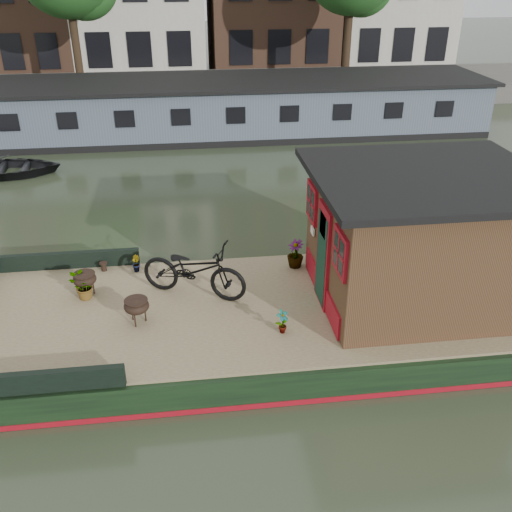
{
  "coord_description": "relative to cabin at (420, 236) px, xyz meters",
  "views": [
    {
      "loc": [
        -1.91,
        -8.79,
        6.34
      ],
      "look_at": [
        -0.73,
        0.5,
        1.41
      ],
      "focal_mm": 40.0,
      "sensor_mm": 36.0,
      "label": 1
    }
  ],
  "objects": [
    {
      "name": "dinghy",
      "position": [
        -9.93,
        9.9,
        -1.52
      ],
      "size": [
        3.48,
        2.51,
        0.71
      ],
      "primitive_type": "imported",
      "rotation": [
        0.0,
        0.0,
        1.59
      ],
      "color": "black",
      "rests_on": "ground"
    },
    {
      "name": "potted_plant_d",
      "position": [
        -1.99,
        1.38,
        -0.93
      ],
      "size": [
        0.46,
        0.46,
        0.59
      ],
      "primitive_type": "imported",
      "rotation": [
        0.0,
        0.0,
        5.32
      ],
      "color": "brown",
      "rests_on": "houseboat_deck"
    },
    {
      "name": "potted_plant_b",
      "position": [
        -5.24,
        1.6,
        -1.06
      ],
      "size": [
        0.22,
        0.23,
        0.34
      ],
      "primitive_type": "imported",
      "rotation": [
        0.0,
        0.0,
        2.03
      ],
      "color": "brown",
      "rests_on": "houseboat_deck"
    },
    {
      "name": "houseboat_deck",
      "position": [
        -2.19,
        0.0,
        -1.25
      ],
      "size": [
        11.8,
        3.8,
        0.05
      ],
      "primitive_type": "cube",
      "color": "#96895C",
      "rests_on": "houseboat_hull"
    },
    {
      "name": "brazier_rear",
      "position": [
        -6.12,
        0.78,
        -1.0
      ],
      "size": [
        0.48,
        0.48,
        0.47
      ],
      "primitive_type": null,
      "rotation": [
        0.0,
        0.0,
        -0.13
      ],
      "color": "black",
      "rests_on": "houseboat_deck"
    },
    {
      "name": "ground",
      "position": [
        -2.19,
        0.0,
        -1.88
      ],
      "size": [
        120.0,
        120.0,
        0.0
      ],
      "primitive_type": "plane",
      "color": "#2A3320",
      "rests_on": "ground"
    },
    {
      "name": "bollard_port",
      "position": [
        -5.89,
        1.7,
        -1.13
      ],
      "size": [
        0.16,
        0.16,
        0.19
      ],
      "primitive_type": "cylinder",
      "color": "black",
      "rests_on": "houseboat_deck"
    },
    {
      "name": "bow_bulwark",
      "position": [
        -7.25,
        0.0,
        -1.05
      ],
      "size": [
        3.0,
        4.0,
        0.35
      ],
      "color": "black",
      "rests_on": "houseboat_deck"
    },
    {
      "name": "bicycle",
      "position": [
        -4.08,
        0.53,
        -0.69
      ],
      "size": [
        2.16,
        1.49,
        1.08
      ],
      "primitive_type": "imported",
      "rotation": [
        0.0,
        0.0,
        1.15
      ],
      "color": "black",
      "rests_on": "houseboat_deck"
    },
    {
      "name": "houseboat_hull",
      "position": [
        -3.52,
        0.0,
        -1.6
      ],
      "size": [
        14.01,
        4.02,
        0.6
      ],
      "color": "black",
      "rests_on": "ground"
    },
    {
      "name": "cabin",
      "position": [
        0.0,
        0.0,
        0.0
      ],
      "size": [
        4.0,
        3.5,
        2.42
      ],
      "color": "#341F14",
      "rests_on": "houseboat_deck"
    },
    {
      "name": "potted_plant_c",
      "position": [
        -6.14,
        0.64,
        -0.97
      ],
      "size": [
        0.56,
        0.52,
        0.52
      ],
      "primitive_type": "imported",
      "rotation": [
        0.0,
        0.0,
        3.42
      ],
      "color": "brown",
      "rests_on": "houseboat_deck"
    },
    {
      "name": "far_houseboat",
      "position": [
        -2.19,
        14.0,
        -0.91
      ],
      "size": [
        20.4,
        4.4,
        2.11
      ],
      "color": "#4B5764",
      "rests_on": "ground"
    },
    {
      "name": "potted_plant_a",
      "position": [
        -2.64,
        -0.91,
        -1.01
      ],
      "size": [
        0.28,
        0.25,
        0.45
      ],
      "primitive_type": "imported",
      "rotation": [
        0.0,
        0.0,
        0.52
      ],
      "color": "brown",
      "rests_on": "houseboat_deck"
    },
    {
      "name": "brazier_front",
      "position": [
        -5.1,
        -0.29,
        -0.99
      ],
      "size": [
        0.49,
        0.49,
        0.47
      ],
      "primitive_type": null,
      "rotation": [
        0.0,
        0.0,
        -0.15
      ],
      "color": "black",
      "rests_on": "houseboat_deck"
    },
    {
      "name": "quay",
      "position": [
        -2.19,
        20.5,
        -1.43
      ],
      "size": [
        60.0,
        6.0,
        0.9
      ],
      "primitive_type": "cube",
      "color": "#47443F",
      "rests_on": "ground"
    }
  ]
}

